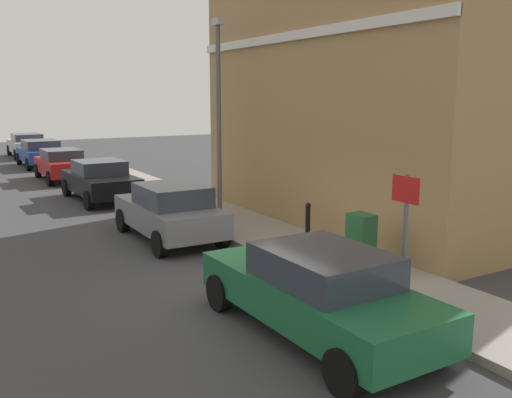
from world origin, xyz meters
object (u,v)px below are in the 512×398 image
(car_black, at_px, (100,180))
(car_red, at_px, (62,164))
(car_grey, at_px, (170,211))
(bollard_near_cabinet, at_px, (308,223))
(street_sign, at_px, (405,222))
(car_green, at_px, (318,290))
(lamppost, at_px, (219,110))
(car_blue, at_px, (41,152))
(utility_cabinet, at_px, (361,243))
(car_silver, at_px, (27,145))

(car_black, bearing_deg, car_red, 0.27)
(car_grey, distance_m, car_red, 12.14)
(bollard_near_cabinet, relative_size, street_sign, 0.45)
(car_green, height_order, car_grey, car_grey)
(car_black, xyz_separation_m, bollard_near_cabinet, (2.49, -9.20, -0.03))
(car_green, relative_size, lamppost, 0.78)
(car_black, xyz_separation_m, car_blue, (-0.09, 11.29, 0.01))
(bollard_near_cabinet, bearing_deg, lamppost, 94.19)
(car_grey, xyz_separation_m, car_blue, (-0.14, 17.79, -0.02))
(utility_cabinet, bearing_deg, street_sign, -113.81)
(car_black, bearing_deg, street_sign, -175.19)
(car_green, distance_m, car_red, 18.81)
(car_black, distance_m, street_sign, 13.43)
(car_grey, height_order, car_silver, car_grey)
(car_grey, height_order, bollard_near_cabinet, car_grey)
(car_grey, distance_m, car_blue, 17.79)
(bollard_near_cabinet, distance_m, lamppost, 4.84)
(car_grey, xyz_separation_m, car_black, (-0.05, 6.50, -0.03))
(car_red, height_order, street_sign, street_sign)
(car_green, bearing_deg, car_blue, -0.87)
(car_silver, relative_size, utility_cabinet, 3.68)
(car_red, xyz_separation_m, lamppost, (2.36, -10.76, 2.57))
(car_red, distance_m, car_silver, 11.02)
(car_blue, bearing_deg, utility_cabinet, -174.28)
(car_green, xyz_separation_m, car_black, (0.19, 13.16, 0.00))
(car_red, distance_m, street_sign, 19.05)
(car_black, bearing_deg, bollard_near_cabinet, -166.31)
(utility_cabinet, height_order, bollard_near_cabinet, utility_cabinet)
(car_silver, distance_m, lamppost, 22.04)
(car_red, bearing_deg, car_black, -178.49)
(car_red, bearing_deg, car_green, 179.72)
(utility_cabinet, distance_m, street_sign, 2.50)
(car_green, bearing_deg, car_grey, -2.70)
(car_black, height_order, car_silver, car_black)
(car_red, relative_size, utility_cabinet, 3.42)
(car_green, distance_m, car_silver, 29.83)
(utility_cabinet, relative_size, street_sign, 0.50)
(street_sign, relative_size, lamppost, 0.40)
(car_grey, relative_size, car_black, 0.95)
(car_black, height_order, street_sign, street_sign)
(car_red, relative_size, car_silver, 0.93)
(car_blue, bearing_deg, car_green, 179.20)
(car_red, height_order, bollard_near_cabinet, car_red)
(car_black, xyz_separation_m, car_red, (-0.17, 5.64, -0.00))
(car_green, distance_m, car_black, 13.17)
(car_grey, xyz_separation_m, street_sign, (1.41, -6.82, 0.90))
(car_green, xyz_separation_m, street_sign, (1.65, -0.15, 0.93))
(car_blue, height_order, street_sign, street_sign)
(street_sign, bearing_deg, car_black, 96.25)
(car_green, xyz_separation_m, car_red, (0.03, 18.81, -0.00))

